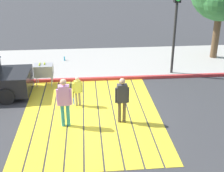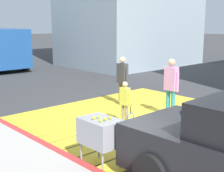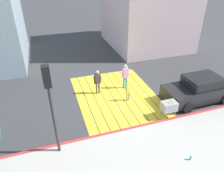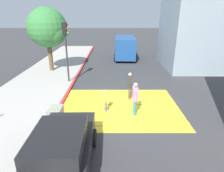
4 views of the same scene
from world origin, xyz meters
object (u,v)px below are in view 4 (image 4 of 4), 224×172
Objects in this scene: traffic_light_corner at (66,41)px; street_tree at (49,29)px; tennis_ball_cart at (56,113)px; water_bottle at (0,114)px; pedestrian_adult_lead at (130,84)px; car_parked_near_curb at (61,154)px; pedestrian_adult_trailing at (136,97)px; van_down_street at (125,47)px; pedestrian_child_with_racket at (106,100)px.

street_tree is at bearing 125.33° from traffic_light_corner.
water_bottle is at bearing 166.55° from tennis_ball_cart.
traffic_light_corner reaches higher than pedestrian_adult_lead.
street_tree reaches higher than tennis_ball_cart.
street_tree is at bearing 107.59° from car_parked_near_curb.
traffic_light_corner is at bearing 131.76° from pedestrian_adult_trailing.
car_parked_near_curb is 1.02× the size of traffic_light_corner.
street_tree is at bearing 137.20° from pedestrian_adult_lead.
pedestrian_adult_trailing reaches higher than water_bottle.
van_down_street reaches higher than car_parked_near_curb.
car_parked_near_curb is at bearing -126.07° from pedestrian_adult_trailing.
street_tree is 10.29m from pedestrian_adult_trailing.
traffic_light_corner is 0.80× the size of street_tree.
water_bottle is 6.64m from pedestrian_adult_trailing.
pedestrian_adult_lead is (-0.43, -11.06, -0.33)m from van_down_street.
tennis_ball_cart is (2.72, -8.78, -2.93)m from street_tree.
street_tree is (-2.04, 2.87, 0.59)m from traffic_light_corner.
pedestrian_adult_trailing is at bearing -48.24° from traffic_light_corner.
van_down_street reaches higher than pedestrian_adult_trailing.
pedestrian_adult_lead reaches higher than pedestrian_child_with_racket.
pedestrian_adult_trailing is at bearing -50.51° from street_tree.
tennis_ball_cart reaches higher than water_bottle.
pedestrian_adult_lead is at bearing 92.85° from pedestrian_adult_trailing.
tennis_ball_cart is at bearing -163.10° from pedestrian_adult_trailing.
street_tree reaches higher than pedestrian_child_with_racket.
pedestrian_child_with_racket is at bearing 34.67° from tennis_ball_cart.
pedestrian_child_with_racket is (1.24, 4.11, -0.07)m from car_parked_near_curb.
water_bottle is (-2.29, -5.19, -2.81)m from traffic_light_corner.
traffic_light_corner is 6.39m from tennis_ball_cart.
traffic_light_corner is 5.51m from pedestrian_adult_lead.
street_tree reaches higher than van_down_street.
pedestrian_child_with_racket is (-1.47, 0.38, -0.34)m from pedestrian_adult_trailing.
van_down_street reaches higher than pedestrian_adult_lead.
pedestrian_adult_trailing reaches higher than pedestrian_child_with_racket.
van_down_street is at bearing 74.33° from tennis_ball_cart.
pedestrian_child_with_racket is (-1.38, -1.52, -0.29)m from pedestrian_adult_lead.
van_down_street is 23.99× the size of water_bottle.
tennis_ball_cart is at bearing -13.45° from water_bottle.
pedestrian_adult_trailing is (6.58, 0.39, 0.77)m from water_bottle.
car_parked_near_curb is at bearing -72.41° from street_tree.
traffic_light_corner reaches higher than pedestrian_child_with_racket.
pedestrian_adult_lead is (6.49, 2.30, 0.72)m from water_bottle.
van_down_street is 5.19× the size of tennis_ball_cart.
car_parked_near_curb is at bearing -114.93° from pedestrian_adult_lead.
water_bottle is (-6.92, -13.36, -1.05)m from van_down_street.
van_down_street is at bearing 79.66° from car_parked_near_curb.
water_bottle is 6.92m from pedestrian_adult_lead.
van_down_street is 0.99× the size of street_tree.
van_down_street is 3.07× the size of pedestrian_adult_trailing.
traffic_light_corner is 3.55× the size of pedestrian_child_with_racket.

